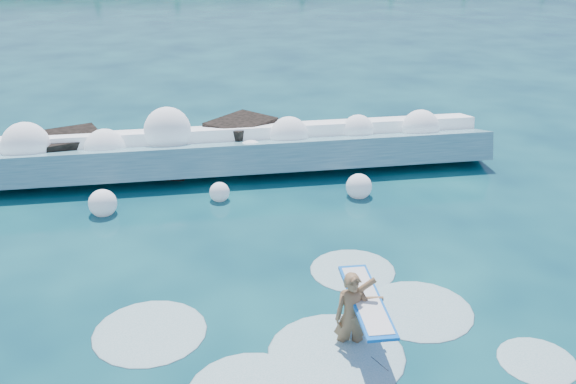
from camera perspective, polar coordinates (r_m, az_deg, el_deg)
The scene contains 6 objects.
ground at distance 14.39m, azimuth -4.64°, elevation -7.96°, with size 200.00×200.00×0.00m, color #082C40.
breaking_wave at distance 20.39m, azimuth -7.18°, elevation 3.46°, with size 17.81×2.78×1.53m.
rock_cluster at distance 21.17m, azimuth -12.39°, elevation 3.58°, with size 8.41×3.34×1.40m.
surfer_with_board at distance 12.22m, azimuth 5.98°, elevation -10.67°, with size 0.96×2.95×1.81m.
wave_spray at distance 20.02m, azimuth -9.06°, elevation 4.26°, with size 15.24×4.14×2.10m.
surf_foam at distance 12.72m, azimuth 2.54°, elevation -12.68°, with size 8.86×5.82×0.13m.
Camera 1 is at (-0.85, -12.23, 7.55)m, focal length 40.00 mm.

